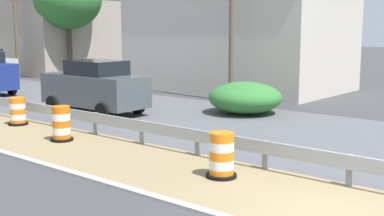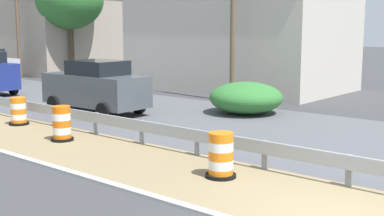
{
  "view_description": "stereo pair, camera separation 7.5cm",
  "coord_description": "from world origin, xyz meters",
  "px_view_note": "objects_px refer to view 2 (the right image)",
  "views": [
    {
      "loc": [
        -8.27,
        -3.45,
        3.35
      ],
      "look_at": [
        2.31,
        5.33,
        1.16
      ],
      "focal_mm": 47.47,
      "sensor_mm": 36.0,
      "label": 1
    },
    {
      "loc": [
        -8.22,
        -3.51,
        3.35
      ],
      "look_at": [
        2.31,
        5.33,
        1.16
      ],
      "focal_mm": 47.47,
      "sensor_mm": 36.0,
      "label": 2
    }
  ],
  "objects_px": {
    "utility_pole_mid": "(18,23)",
    "utility_pole_near": "(233,0)",
    "traffic_barrel_nearest": "(221,157)",
    "traffic_barrel_mid": "(19,113)",
    "traffic_barrel_close": "(62,125)",
    "car_lead_far_lane": "(96,87)"
  },
  "relations": [
    {
      "from": "traffic_barrel_close",
      "to": "car_lead_far_lane",
      "type": "distance_m",
      "value": 5.07
    },
    {
      "from": "utility_pole_mid",
      "to": "traffic_barrel_close",
      "type": "bearing_deg",
      "value": -118.15
    },
    {
      "from": "traffic_barrel_mid",
      "to": "car_lead_far_lane",
      "type": "xyz_separation_m",
      "value": [
        3.36,
        -0.08,
        0.61
      ]
    },
    {
      "from": "utility_pole_mid",
      "to": "traffic_barrel_nearest",
      "type": "bearing_deg",
      "value": -111.88
    },
    {
      "from": "traffic_barrel_close",
      "to": "utility_pole_mid",
      "type": "bearing_deg",
      "value": 61.85
    },
    {
      "from": "traffic_barrel_close",
      "to": "utility_pole_mid",
      "type": "xyz_separation_m",
      "value": [
        9.63,
        17.99,
        3.19
      ]
    },
    {
      "from": "car_lead_far_lane",
      "to": "utility_pole_mid",
      "type": "xyz_separation_m",
      "value": [
        5.72,
        14.81,
        2.62
      ]
    },
    {
      "from": "traffic_barrel_mid",
      "to": "utility_pole_mid",
      "type": "bearing_deg",
      "value": 58.36
    },
    {
      "from": "traffic_barrel_nearest",
      "to": "traffic_barrel_mid",
      "type": "xyz_separation_m",
      "value": [
        0.52,
        9.16,
        -0.04
      ]
    },
    {
      "from": "traffic_barrel_mid",
      "to": "car_lead_far_lane",
      "type": "relative_size",
      "value": 0.21
    },
    {
      "from": "traffic_barrel_mid",
      "to": "car_lead_far_lane",
      "type": "bearing_deg",
      "value": -1.42
    },
    {
      "from": "traffic_barrel_nearest",
      "to": "utility_pole_mid",
      "type": "height_order",
      "value": "utility_pole_mid"
    },
    {
      "from": "traffic_barrel_close",
      "to": "car_lead_far_lane",
      "type": "relative_size",
      "value": 0.23
    },
    {
      "from": "utility_pole_near",
      "to": "utility_pole_mid",
      "type": "relative_size",
      "value": 1.25
    },
    {
      "from": "car_lead_far_lane",
      "to": "utility_pole_near",
      "type": "height_order",
      "value": "utility_pole_near"
    },
    {
      "from": "traffic_barrel_mid",
      "to": "utility_pole_near",
      "type": "distance_m",
      "value": 10.5
    },
    {
      "from": "traffic_barrel_nearest",
      "to": "traffic_barrel_mid",
      "type": "distance_m",
      "value": 9.18
    },
    {
      "from": "traffic_barrel_close",
      "to": "car_lead_far_lane",
      "type": "bearing_deg",
      "value": 39.11
    },
    {
      "from": "utility_pole_mid",
      "to": "utility_pole_near",
      "type": "bearing_deg",
      "value": -89.08
    },
    {
      "from": "traffic_barrel_close",
      "to": "utility_pole_mid",
      "type": "distance_m",
      "value": 20.66
    },
    {
      "from": "utility_pole_near",
      "to": "traffic_barrel_mid",
      "type": "bearing_deg",
      "value": 165.52
    },
    {
      "from": "utility_pole_near",
      "to": "car_lead_far_lane",
      "type": "bearing_deg",
      "value": 158.74
    }
  ]
}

